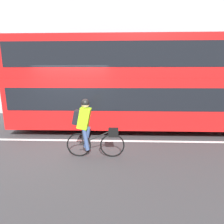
{
  "coord_description": "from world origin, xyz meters",
  "views": [
    {
      "loc": [
        1.59,
        -5.44,
        2.19
      ],
      "look_at": [
        1.41,
        0.14,
        1.0
      ],
      "focal_mm": 28.0,
      "sensor_mm": 36.0,
      "label": 1
    }
  ],
  "objects": [
    {
      "name": "bus",
      "position": [
        2.16,
        1.58,
        1.94
      ],
      "size": [
        9.11,
        2.52,
        3.49
      ],
      "color": "black",
      "rests_on": "ground_plane"
    },
    {
      "name": "ground_plane",
      "position": [
        0.0,
        0.0,
        0.0
      ],
      "size": [
        80.0,
        80.0,
        0.0
      ],
      "primitive_type": "plane",
      "color": "#38383A"
    },
    {
      "name": "cyclist_on_bike",
      "position": [
        0.83,
        -1.03,
        0.86
      ],
      "size": [
        1.57,
        0.32,
        1.59
      ],
      "color": "black",
      "rests_on": "ground_plane"
    },
    {
      "name": "road_center_line",
      "position": [
        0.0,
        0.13,
        0.0
      ],
      "size": [
        50.0,
        0.14,
        0.01
      ],
      "primitive_type": "cube",
      "color": "silver",
      "rests_on": "ground_plane"
    },
    {
      "name": "building_facade",
      "position": [
        0.0,
        6.02,
        3.52
      ],
      "size": [
        60.0,
        0.3,
        7.03
      ],
      "color": "#9E9EA3",
      "rests_on": "ground_plane"
    },
    {
      "name": "sidewalk_curb",
      "position": [
        0.0,
        5.07,
        0.07
      ],
      "size": [
        60.0,
        1.61,
        0.15
      ],
      "color": "gray",
      "rests_on": "ground_plane"
    }
  ]
}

